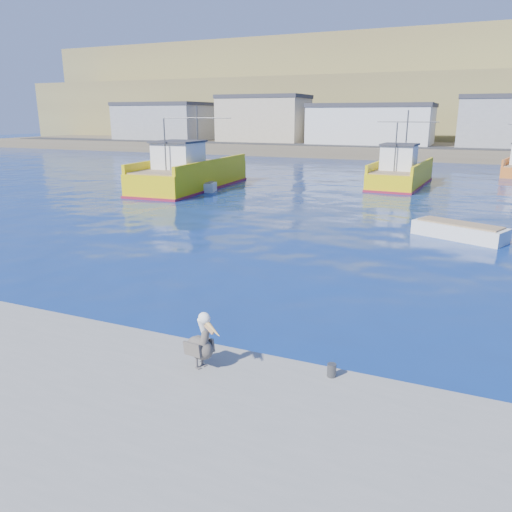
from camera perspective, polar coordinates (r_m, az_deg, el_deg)
The scene contains 8 objects.
ground at distance 15.34m, azimuth 0.98°, elevation -7.28°, with size 260.00×260.00×0.00m, color #061A4E.
dock_bollards at distance 12.03m, azimuth -2.64°, elevation -10.71°, with size 36.20×0.20×0.30m.
far_shore at distance 122.40m, azimuth 21.90°, elevation 16.14°, with size 200.00×81.00×24.00m.
trawler_yellow_a at distance 43.04m, azimuth -7.60°, elevation 9.24°, with size 6.33×14.05×6.84m.
trawler_yellow_b at distance 46.15m, azimuth 16.20°, elevation 9.02°, with size 5.29×11.35×6.50m.
skiff_left at distance 41.50m, azimuth -7.67°, elevation 7.78°, with size 4.58×2.60×0.94m.
skiff_mid at distance 27.19m, azimuth 22.19°, elevation 2.52°, with size 4.72×3.18×0.97m.
pelican at distance 11.41m, azimuth -6.33°, elevation -9.91°, with size 1.10×0.67×1.38m.
Camera 1 is at (5.39, -13.04, 6.03)m, focal length 35.00 mm.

